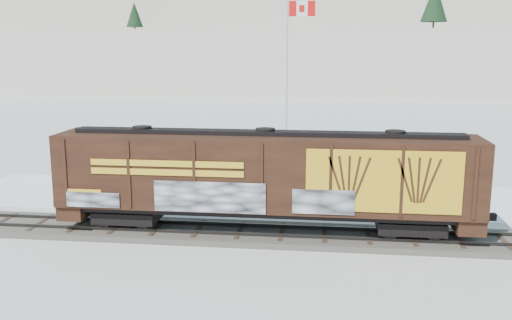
# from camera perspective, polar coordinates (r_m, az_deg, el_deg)

# --- Properties ---
(ground) EXTENTS (500.00, 500.00, 0.00)m
(ground) POSITION_cam_1_polar(r_m,az_deg,el_deg) (27.12, 2.59, -7.77)
(ground) COLOR white
(ground) RESTS_ON ground
(rail_track) EXTENTS (50.00, 3.40, 0.43)m
(rail_track) POSITION_cam_1_polar(r_m,az_deg,el_deg) (27.08, 2.60, -7.48)
(rail_track) COLOR #59544C
(rail_track) RESTS_ON ground
(parking_strip) EXTENTS (40.00, 8.00, 0.03)m
(parking_strip) POSITION_cam_1_polar(r_m,az_deg,el_deg) (34.28, 3.57, -3.69)
(parking_strip) COLOR white
(parking_strip) RESTS_ON ground
(hillside) EXTENTS (360.00, 110.00, 93.00)m
(hillside) POSITION_cam_1_polar(r_m,az_deg,el_deg) (165.48, 6.50, 13.06)
(hillside) COLOR white
(hillside) RESTS_ON ground
(hopper_railcar) EXTENTS (19.35, 3.06, 4.65)m
(hopper_railcar) POSITION_cam_1_polar(r_m,az_deg,el_deg) (26.36, 0.93, -1.49)
(hopper_railcar) COLOR black
(hopper_railcar) RESTS_ON rail_track
(flagpole) EXTENTS (2.30, 0.90, 12.05)m
(flagpole) POSITION_cam_1_polar(r_m,az_deg,el_deg) (39.51, 3.22, 4.90)
(flagpole) COLOR silver
(flagpole) RESTS_ON ground
(car_silver) EXTENTS (4.95, 3.34, 1.56)m
(car_silver) POSITION_cam_1_polar(r_m,az_deg,el_deg) (33.90, -5.83, -2.51)
(car_silver) COLOR #B9BBC1
(car_silver) RESTS_ON parking_strip
(car_white) EXTENTS (4.58, 2.99, 1.43)m
(car_white) POSITION_cam_1_polar(r_m,az_deg,el_deg) (34.82, 7.08, -2.28)
(car_white) COLOR silver
(car_white) RESTS_ON parking_strip
(car_dark) EXTENTS (5.08, 2.82, 1.39)m
(car_dark) POSITION_cam_1_polar(r_m,az_deg,el_deg) (34.85, 15.54, -2.63)
(car_dark) COLOR black
(car_dark) RESTS_ON parking_strip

